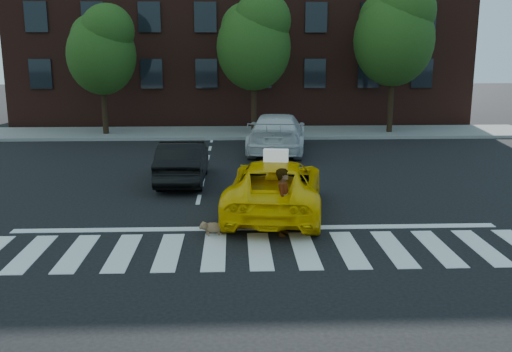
# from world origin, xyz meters

# --- Properties ---
(ground) EXTENTS (120.00, 120.00, 0.00)m
(ground) POSITION_xyz_m (0.00, 0.00, 0.00)
(ground) COLOR black
(ground) RESTS_ON ground
(crosswalk) EXTENTS (13.00, 2.40, 0.01)m
(crosswalk) POSITION_xyz_m (0.00, 0.00, 0.01)
(crosswalk) COLOR silver
(crosswalk) RESTS_ON ground
(stop_line) EXTENTS (12.00, 0.30, 0.01)m
(stop_line) POSITION_xyz_m (0.00, 1.60, 0.01)
(stop_line) COLOR silver
(stop_line) RESTS_ON ground
(sidewalk_far) EXTENTS (30.00, 4.00, 0.15)m
(sidewalk_far) POSITION_xyz_m (0.00, 17.50, 0.07)
(sidewalk_far) COLOR slate
(sidewalk_far) RESTS_ON ground
(building) EXTENTS (26.00, 10.00, 12.00)m
(building) POSITION_xyz_m (0.00, 25.00, 6.00)
(building) COLOR #3F1E16
(building) RESTS_ON ground
(tree_left) EXTENTS (3.39, 3.38, 6.50)m
(tree_left) POSITION_xyz_m (-6.97, 17.00, 4.44)
(tree_left) COLOR black
(tree_left) RESTS_ON ground
(tree_mid) EXTENTS (3.69, 3.69, 7.10)m
(tree_mid) POSITION_xyz_m (0.53, 17.00, 4.85)
(tree_mid) COLOR black
(tree_mid) RESTS_ON ground
(tree_right) EXTENTS (4.00, 4.00, 7.70)m
(tree_right) POSITION_xyz_m (7.53, 17.00, 5.26)
(tree_right) COLOR black
(tree_right) RESTS_ON ground
(taxi) EXTENTS (3.10, 5.52, 1.46)m
(taxi) POSITION_xyz_m (0.56, 3.00, 0.73)
(taxi) COLOR #FBC205
(taxi) RESTS_ON ground
(black_sedan) EXTENTS (1.52, 4.21, 1.38)m
(black_sedan) POSITION_xyz_m (-2.24, 6.75, 0.69)
(black_sedan) COLOR black
(black_sedan) RESTS_ON ground
(white_suv) EXTENTS (3.06, 6.01, 1.67)m
(white_suv) POSITION_xyz_m (1.31, 12.19, 0.83)
(white_suv) COLOR silver
(white_suv) RESTS_ON ground
(woman) EXTENTS (0.54, 0.68, 1.63)m
(woman) POSITION_xyz_m (0.62, 1.10, 0.81)
(woman) COLOR #999999
(woman) RESTS_ON ground
(dog) EXTENTS (0.62, 0.37, 0.36)m
(dog) POSITION_xyz_m (-1.11, 1.09, 0.21)
(dog) COLOR olive
(dog) RESTS_ON ground
(taxi_sign) EXTENTS (0.68, 0.37, 0.32)m
(taxi_sign) POSITION_xyz_m (0.56, 2.80, 1.62)
(taxi_sign) COLOR white
(taxi_sign) RESTS_ON taxi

